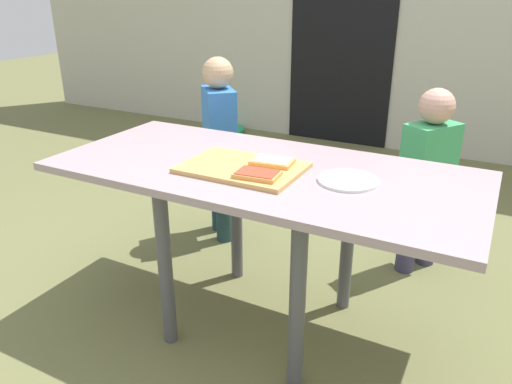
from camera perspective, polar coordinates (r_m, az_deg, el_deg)
The scene contains 10 objects.
ground_plane at distance 2.10m, azimuth 0.60°, elevation -14.83°, with size 16.00×16.00×0.00m, color #68693F.
house_door at distance 4.33m, azimuth 10.04°, elevation 18.65°, with size 0.90×0.02×2.00m, color black.
dining_table at distance 1.80m, azimuth 0.68°, elevation 0.51°, with size 1.55×0.70×0.68m.
cutting_board at distance 1.74m, azimuth -1.60°, elevation 2.84°, with size 0.42×0.29×0.02m, color tan.
pizza_slice_far_right at distance 1.75m, azimuth 1.90°, elevation 3.56°, with size 0.16×0.11×0.02m.
pizza_slice_near_right at distance 1.63m, azimuth 0.14°, elevation 2.08°, with size 0.16×0.11×0.02m.
plate_white_right at distance 1.66m, azimuth 10.68°, elevation 1.34°, with size 0.20×0.20×0.01m, color white.
child_left at distance 2.57m, azimuth -4.24°, elevation 6.07°, with size 0.27×0.27×0.97m.
child_right at distance 2.38m, azimuth 19.33°, elevation 2.18°, with size 0.25×0.28×0.88m.
garden_hose_coil at distance 4.73m, azimuth -3.95°, elevation 7.17°, with size 0.42×0.42×0.04m, color #1F9F5F.
Camera 1 is at (0.76, -1.49, 1.28)m, focal length 34.32 mm.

